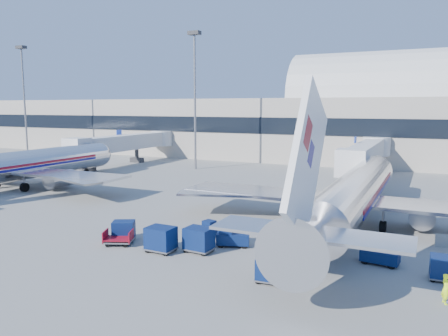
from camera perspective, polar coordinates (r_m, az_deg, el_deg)
The scene contains 18 objects.
ground at distance 38.75m, azimuth 0.40°, elevation -7.64°, with size 260.00×260.00×0.00m, color gray.
terminal at distance 94.49m, azimuth 7.45°, elevation 6.17°, with size 170.00×28.15×21.00m.
airliner_main at distance 39.44m, azimuth 16.58°, elevation -3.33°, with size 32.00×37.26×12.07m.
airliner_mid at distance 61.75m, azimuth -25.56°, elevation 0.23°, with size 32.00×37.26×12.07m.
jetbridge_near at distance 65.42m, azimuth 18.21°, elevation 1.89°, with size 4.40×27.50×6.25m.
jetbridge_mid at distance 82.09m, azimuth -12.29°, elevation 3.28°, with size 4.40×27.50×6.25m.
mast_far_west at distance 99.20m, azimuth -24.72°, elevation 9.80°, with size 2.00×1.20×22.60m.
mast_west at distance 73.29m, azimuth -3.84°, elevation 11.39°, with size 2.00×1.20×22.60m.
tug_lead at distance 33.33m, azimuth 1.00°, elevation -8.95°, with size 2.71×1.97×1.59m.
tug_right at distance 31.48m, azimuth 19.54°, elevation -10.47°, with size 2.56×1.48×1.59m.
tug_left at distance 35.83m, azimuth -1.57°, elevation -7.92°, with size 1.51×2.28×1.36m.
cart_train_a at distance 32.03m, azimuth -3.30°, elevation -9.25°, with size 2.12×1.67×1.79m.
cart_train_b at distance 32.32m, azimuth -8.25°, elevation -9.12°, with size 2.11×1.63×1.84m.
cart_train_c at distance 35.54m, azimuth -12.96°, elevation -7.92°, with size 2.17×1.99×1.55m.
cart_solo_near at distance 26.91m, azimuth 6.15°, elevation -13.03°, with size 1.81×1.43×1.52m.
cart_solo_far at distance 30.13m, azimuth 26.88°, elevation -11.55°, with size 1.79×1.40×1.52m.
cart_open_red at distance 34.58m, azimuth -13.58°, elevation -9.11°, with size 2.50×2.18×0.56m.
ramp_worker at distance 26.89m, azimuth 26.97°, elevation -13.88°, with size 0.60×0.40×1.65m, color #CCFF1A.
Camera 1 is at (15.88, -33.76, 10.46)m, focal length 35.00 mm.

